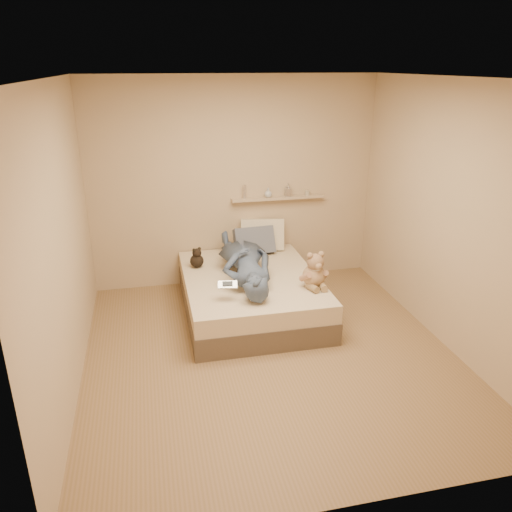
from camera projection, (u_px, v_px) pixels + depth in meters
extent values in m
plane|color=olive|center=(270.00, 353.00, 4.98)|extent=(3.80, 3.80, 0.00)
plane|color=silver|center=(273.00, 78.00, 4.04)|extent=(3.80, 3.80, 0.00)
plane|color=tan|center=(234.00, 184.00, 6.24)|extent=(3.60, 0.00, 3.60)
plane|color=tan|center=(354.00, 334.00, 2.78)|extent=(3.60, 0.00, 3.60)
plane|color=tan|center=(62.00, 245.00, 4.15)|extent=(0.00, 3.80, 3.80)
plane|color=tan|center=(450.00, 218.00, 4.88)|extent=(0.00, 3.80, 3.80)
cube|color=brown|center=(251.00, 302.00, 5.79)|extent=(1.50, 1.90, 0.25)
cube|color=beige|center=(251.00, 284.00, 5.70)|extent=(1.48, 1.88, 0.20)
cube|color=silver|center=(228.00, 285.00, 5.03)|extent=(0.21, 0.11, 0.07)
cube|color=black|center=(228.00, 283.00, 5.02)|extent=(0.11, 0.06, 0.03)
sphere|color=tan|center=(314.00, 276.00, 5.36)|extent=(0.25, 0.25, 0.25)
sphere|color=#9C7A56|center=(315.00, 262.00, 5.28)|extent=(0.18, 0.18, 0.18)
sphere|color=#90654F|center=(310.00, 256.00, 5.23)|extent=(0.07, 0.07, 0.07)
sphere|color=#987A53|center=(321.00, 254.00, 5.27)|extent=(0.07, 0.07, 0.07)
sphere|color=#9D7856|center=(318.00, 266.00, 5.22)|extent=(0.08, 0.08, 0.08)
cylinder|color=#A9785A|center=(305.00, 277.00, 5.29)|extent=(0.12, 0.17, 0.14)
cylinder|color=#90674D|center=(325.00, 274.00, 5.36)|extent=(0.10, 0.17, 0.14)
cylinder|color=olive|center=(313.00, 288.00, 5.28)|extent=(0.12, 0.18, 0.08)
cylinder|color=#93784E|center=(323.00, 286.00, 5.31)|extent=(0.09, 0.17, 0.08)
cylinder|color=#B8B09D|center=(315.00, 269.00, 5.31)|extent=(0.14, 0.14, 0.02)
sphere|color=black|center=(197.00, 261.00, 5.88)|extent=(0.16, 0.16, 0.16)
sphere|color=black|center=(197.00, 253.00, 5.84)|extent=(0.11, 0.11, 0.11)
sphere|color=black|center=(194.00, 250.00, 5.80)|extent=(0.04, 0.04, 0.04)
sphere|color=black|center=(199.00, 249.00, 5.84)|extent=(0.04, 0.04, 0.04)
cube|color=beige|center=(262.00, 234.00, 6.42)|extent=(0.58, 0.34, 0.42)
cube|color=slate|center=(254.00, 241.00, 6.27)|extent=(0.52, 0.31, 0.37)
imported|color=#424D67|center=(245.00, 261.00, 5.59)|extent=(0.63, 1.58, 0.37)
cube|color=tan|center=(278.00, 198.00, 6.37)|extent=(1.20, 0.12, 0.03)
cylinder|color=silver|center=(245.00, 192.00, 6.25)|extent=(0.04, 0.04, 0.18)
imported|color=#B6BBBF|center=(268.00, 193.00, 6.32)|extent=(0.14, 0.14, 0.12)
imported|color=silver|center=(288.00, 190.00, 6.36)|extent=(0.09, 0.09, 0.17)
cylinder|color=#BAB49F|center=(307.00, 193.00, 6.43)|extent=(0.06, 0.06, 0.06)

